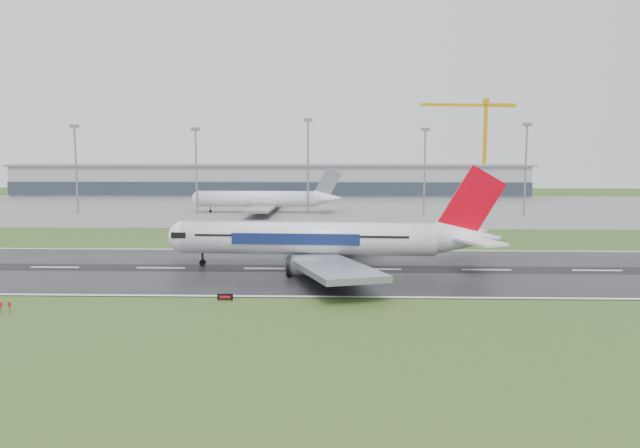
{
  "coord_description": "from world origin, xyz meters",
  "views": [
    {
      "loc": [
        32.99,
        -110.33,
        21.37
      ],
      "look_at": [
        29.2,
        12.0,
        7.0
      ],
      "focal_mm": 34.22,
      "sensor_mm": 36.0,
      "label": 1
    }
  ],
  "objects": [
    {
      "name": "terminal",
      "position": [
        0.0,
        185.0,
        7.5
      ],
      "size": [
        240.0,
        36.0,
        15.0
      ],
      "primitive_type": "cube",
      "color": "gray",
      "rests_on": "ground"
    },
    {
      "name": "parked_airliner",
      "position": [
        6.27,
        104.94,
        8.02
      ],
      "size": [
        54.24,
        50.51,
        15.89
      ],
      "primitive_type": null,
      "rotation": [
        0.0,
        0.0,
        -0.0
      ],
      "color": "white",
      "rests_on": "apron"
    },
    {
      "name": "ground",
      "position": [
        0.0,
        0.0,
        0.0
      ],
      "size": [
        520.0,
        520.0,
        0.0
      ],
      "primitive_type": "plane",
      "color": "#314F1D",
      "rests_on": "ground"
    },
    {
      "name": "floodmast_5",
      "position": [
        96.62,
        100.0,
        15.08
      ],
      "size": [
        0.64,
        0.64,
        30.17
      ],
      "primitive_type": "cylinder",
      "color": "gray",
      "rests_on": "ground"
    },
    {
      "name": "apron",
      "position": [
        0.0,
        125.0,
        0.04
      ],
      "size": [
        400.0,
        130.0,
        0.08
      ],
      "primitive_type": "cube",
      "color": "slate",
      "rests_on": "ground"
    },
    {
      "name": "runway",
      "position": [
        0.0,
        0.0,
        0.05
      ],
      "size": [
        400.0,
        45.0,
        0.1
      ],
      "primitive_type": "cube",
      "color": "black",
      "rests_on": "ground"
    },
    {
      "name": "floodmast_1",
      "position": [
        -58.66,
        100.0,
        14.92
      ],
      "size": [
        0.64,
        0.64,
        29.83
      ],
      "primitive_type": "cylinder",
      "color": "gray",
      "rests_on": "ground"
    },
    {
      "name": "floodmast_4",
      "position": [
        62.35,
        100.0,
        14.28
      ],
      "size": [
        0.64,
        0.64,
        28.56
      ],
      "primitive_type": "cylinder",
      "color": "gray",
      "rests_on": "ground"
    },
    {
      "name": "floodmast_2",
      "position": [
        -16.44,
        100.0,
        14.38
      ],
      "size": [
        0.64,
        0.64,
        28.77
      ],
      "primitive_type": "cylinder",
      "color": "gray",
      "rests_on": "ground"
    },
    {
      "name": "runway_sign",
      "position": [
        16.55,
        -24.35,
        0.52
      ],
      "size": [
        2.31,
        0.7,
        1.04
      ],
      "primitive_type": null,
      "rotation": [
        0.0,
        0.0,
        0.2
      ],
      "color": "black",
      "rests_on": "ground"
    },
    {
      "name": "tower_crane",
      "position": [
        106.18,
        200.0,
        23.89
      ],
      "size": [
        48.63,
        9.21,
        47.78
      ],
      "primitive_type": null,
      "rotation": [
        0.0,
        0.0,
        0.14
      ],
      "color": "orange",
      "rests_on": "ground"
    },
    {
      "name": "floodmast_3",
      "position": [
        22.38,
        100.0,
        15.94
      ],
      "size": [
        0.64,
        0.64,
        31.87
      ],
      "primitive_type": "cylinder",
      "color": "gray",
      "rests_on": "ground"
    },
    {
      "name": "main_airliner",
      "position": [
        31.6,
        1.71,
        9.21
      ],
      "size": [
        64.65,
        61.87,
        18.23
      ],
      "primitive_type": null,
      "rotation": [
        0.0,
        0.0,
        -0.05
      ],
      "color": "white",
      "rests_on": "runway"
    }
  ]
}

